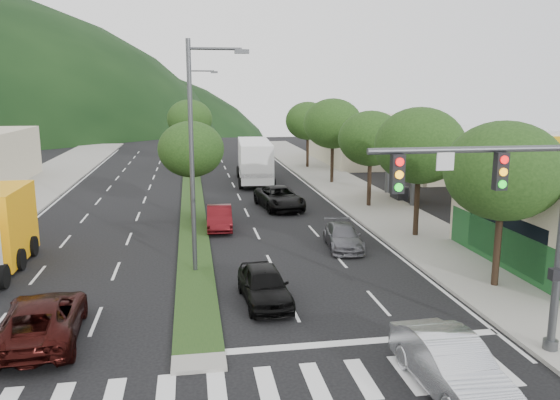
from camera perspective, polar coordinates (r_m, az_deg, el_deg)
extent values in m
plane|color=black|center=(17.28, -8.50, -15.94)|extent=(160.00, 160.00, 0.00)
cube|color=gray|center=(43.00, 7.76, 0.73)|extent=(5.00, 90.00, 0.15)
cube|color=gray|center=(43.12, -26.67, -0.35)|extent=(6.00, 90.00, 0.15)
cube|color=#1A3714|center=(44.08, -9.16, 0.92)|extent=(1.60, 56.00, 0.12)
cube|color=silver|center=(15.52, -8.36, -19.29)|extent=(19.00, 2.20, 0.01)
cylinder|color=#47494C|center=(15.93, 19.46, 4.99)|extent=(6.00, 0.18, 0.18)
cube|color=black|center=(16.27, 22.05, 2.79)|extent=(0.35, 0.25, 1.05)
cube|color=black|center=(14.94, 12.16, 2.68)|extent=(0.35, 0.25, 1.05)
cube|color=black|center=(18.05, 26.79, -6.95)|extent=(0.30, 0.25, 0.35)
cube|color=silver|center=(42.06, 17.71, 6.83)|extent=(12.00, 8.00, 0.50)
cube|color=#DFA30B|center=(42.08, 17.69, 6.36)|extent=(12.20, 8.20, 0.50)
cylinder|color=#47494C|center=(38.40, 13.83, 2.61)|extent=(0.36, 0.36, 4.60)
cylinder|color=#47494C|center=(42.18, 23.88, 2.72)|extent=(0.36, 0.36, 4.60)
cylinder|color=#47494C|center=(42.99, 11.22, 3.61)|extent=(0.36, 0.36, 4.60)
cylinder|color=#47494C|center=(46.40, 20.54, 3.66)|extent=(0.36, 0.36, 4.60)
cube|color=black|center=(40.96, 12.35, 0.72)|extent=(0.80, 1.60, 1.10)
cube|color=black|center=(44.53, 21.97, 0.99)|extent=(0.80, 1.60, 1.10)
cube|color=beige|center=(62.74, 8.87, 6.32)|extent=(10.00, 16.00, 5.20)
cylinder|color=black|center=(23.58, 21.80, -4.04)|extent=(0.28, 0.28, 3.64)
ellipsoid|color=#1A3311|center=(23.03, 22.32, 2.85)|extent=(4.60, 4.60, 3.91)
cylinder|color=black|center=(30.48, 14.11, -0.07)|extent=(0.28, 0.28, 3.81)
ellipsoid|color=#1A3311|center=(30.05, 14.38, 5.53)|extent=(4.80, 4.80, 4.08)
cylinder|color=black|center=(37.85, 9.32, 2.11)|extent=(0.28, 0.28, 3.58)
ellipsoid|color=#1A3311|center=(37.51, 9.46, 6.36)|extent=(4.40, 4.40, 3.74)
cylinder|color=black|center=(47.31, 5.47, 4.23)|extent=(0.28, 0.28, 3.92)
ellipsoid|color=#1A3311|center=(47.03, 5.54, 7.96)|extent=(5.00, 5.00, 4.25)
cylinder|color=black|center=(56.98, 2.90, 5.34)|extent=(0.28, 0.28, 3.70)
ellipsoid|color=#1A3311|center=(56.76, 2.92, 8.26)|extent=(4.60, 4.60, 3.91)
cylinder|color=black|center=(33.93, -9.14, 0.83)|extent=(0.28, 0.28, 3.36)
ellipsoid|color=#1A3311|center=(33.56, -9.28, 5.26)|extent=(4.00, 4.00, 3.40)
cylinder|color=black|center=(59.67, -9.33, 5.50)|extent=(0.28, 0.28, 3.81)
ellipsoid|color=#1A3311|center=(59.45, -9.42, 8.37)|extent=(4.80, 4.80, 4.08)
cylinder|color=#47494C|center=(23.56, -9.20, 4.14)|extent=(0.20, 0.20, 10.00)
cylinder|color=#47494C|center=(23.48, -6.78, 15.43)|extent=(2.20, 0.12, 0.12)
cube|color=#47494C|center=(23.55, -4.01, 15.22)|extent=(0.60, 0.25, 0.18)
cylinder|color=#47494C|center=(48.47, -9.39, 7.73)|extent=(0.20, 0.20, 10.00)
cylinder|color=#47494C|center=(48.43, -8.23, 13.21)|extent=(2.20, 0.12, 0.12)
cube|color=#47494C|center=(48.46, -6.89, 13.12)|extent=(0.60, 0.25, 0.18)
imported|color=silver|center=(15.75, 17.41, -16.13)|extent=(1.81, 4.65, 1.51)
imported|color=black|center=(19.41, -23.63, -11.32)|extent=(2.76, 5.34, 1.44)
imported|color=black|center=(20.83, -1.65, -8.86)|extent=(1.90, 4.21, 1.40)
imported|color=#545359|center=(28.07, 6.61, -3.82)|extent=(2.09, 4.26, 1.19)
imported|color=#4E0D11|center=(31.90, -6.35, -1.84)|extent=(1.57, 4.11, 1.34)
imported|color=black|center=(37.21, -0.06, 0.24)|extent=(3.19, 5.68, 1.50)
cylinder|color=black|center=(24.97, -26.99, -7.18)|extent=(0.34, 0.99, 0.98)
cylinder|color=black|center=(27.15, -25.55, -5.63)|extent=(0.34, 0.99, 0.98)
cylinder|color=black|center=(29.16, -24.44, -4.42)|extent=(0.34, 0.99, 0.98)
cube|color=white|center=(47.98, -2.67, 4.29)|extent=(3.23, 9.60, 3.15)
cube|color=slate|center=(48.08, -2.66, 3.36)|extent=(3.29, 9.61, 0.37)
cylinder|color=black|center=(51.88, -4.33, 3.04)|extent=(0.43, 0.97, 0.95)
cylinder|color=black|center=(52.01, -1.43, 3.09)|extent=(0.43, 0.97, 0.95)
cylinder|color=black|center=(50.76, -4.30, 2.86)|extent=(0.43, 0.97, 0.95)
cylinder|color=black|center=(50.89, -1.34, 2.91)|extent=(0.43, 0.97, 0.95)
cylinder|color=black|center=(44.79, -4.10, 1.74)|extent=(0.43, 0.97, 0.95)
cylinder|color=black|center=(44.93, -0.75, 1.80)|extent=(0.43, 0.97, 0.95)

